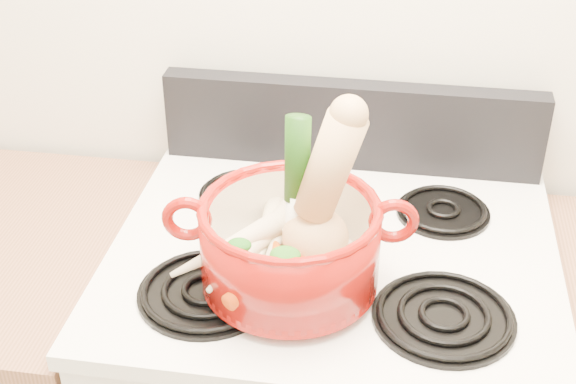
# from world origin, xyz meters

# --- Properties ---
(cooktop) EXTENTS (0.78, 0.67, 0.03)m
(cooktop) POSITION_xyz_m (0.00, 1.40, 0.93)
(cooktop) COLOR white
(cooktop) RESTS_ON stove_body
(control_backsplash) EXTENTS (0.76, 0.05, 0.18)m
(control_backsplash) POSITION_xyz_m (0.00, 1.70, 1.04)
(control_backsplash) COLOR black
(control_backsplash) RESTS_ON cooktop
(burner_front_left) EXTENTS (0.22, 0.22, 0.02)m
(burner_front_left) POSITION_xyz_m (-0.19, 1.24, 0.96)
(burner_front_left) COLOR black
(burner_front_left) RESTS_ON cooktop
(burner_front_right) EXTENTS (0.22, 0.22, 0.02)m
(burner_front_right) POSITION_xyz_m (0.19, 1.24, 0.96)
(burner_front_right) COLOR black
(burner_front_right) RESTS_ON cooktop
(burner_back_left) EXTENTS (0.17, 0.17, 0.02)m
(burner_back_left) POSITION_xyz_m (-0.19, 1.54, 0.96)
(burner_back_left) COLOR black
(burner_back_left) RESTS_ON cooktop
(burner_back_right) EXTENTS (0.17, 0.17, 0.02)m
(burner_back_right) POSITION_xyz_m (0.19, 1.54, 0.96)
(burner_back_right) COLOR black
(burner_back_right) RESTS_ON cooktop
(dutch_oven) EXTENTS (0.32, 0.32, 0.14)m
(dutch_oven) POSITION_xyz_m (-0.06, 1.28, 1.04)
(dutch_oven) COLOR maroon
(dutch_oven) RESTS_ON burner_front_left
(pot_handle_left) EXTENTS (0.08, 0.03, 0.08)m
(pot_handle_left) POSITION_xyz_m (-0.22, 1.26, 1.09)
(pot_handle_left) COLOR maroon
(pot_handle_left) RESTS_ON dutch_oven
(pot_handle_right) EXTENTS (0.08, 0.03, 0.08)m
(pot_handle_right) POSITION_xyz_m (0.10, 1.30, 1.09)
(pot_handle_right) COLOR maroon
(pot_handle_right) RESTS_ON dutch_oven
(squash) EXTENTS (0.19, 0.13, 0.29)m
(squash) POSITION_xyz_m (-0.02, 1.30, 1.13)
(squash) COLOR tan
(squash) RESTS_ON dutch_oven
(leek) EXTENTS (0.04, 0.06, 0.26)m
(leek) POSITION_xyz_m (-0.05, 1.31, 1.13)
(leek) COLOR white
(leek) RESTS_ON dutch_oven
(ginger) EXTENTS (0.08, 0.06, 0.04)m
(ginger) POSITION_xyz_m (-0.04, 1.35, 1.02)
(ginger) COLOR tan
(ginger) RESTS_ON dutch_oven
(parsnip_0) EXTENTS (0.04, 0.20, 0.05)m
(parsnip_0) POSITION_xyz_m (-0.11, 1.31, 1.02)
(parsnip_0) COLOR #EFE4C3
(parsnip_0) RESTS_ON dutch_oven
(parsnip_1) EXTENTS (0.14, 0.22, 0.07)m
(parsnip_1) POSITION_xyz_m (-0.12, 1.28, 1.03)
(parsnip_1) COLOR #EFE6C2
(parsnip_1) RESTS_ON dutch_oven
(parsnip_2) EXTENTS (0.08, 0.20, 0.06)m
(parsnip_2) POSITION_xyz_m (-0.08, 1.33, 1.03)
(parsnip_2) COLOR beige
(parsnip_2) RESTS_ON dutch_oven
(parsnip_3) EXTENTS (0.17, 0.16, 0.06)m
(parsnip_3) POSITION_xyz_m (-0.16, 1.26, 1.04)
(parsnip_3) COLOR beige
(parsnip_3) RESTS_ON dutch_oven
(carrot_0) EXTENTS (0.08, 0.18, 0.05)m
(carrot_0) POSITION_xyz_m (-0.07, 1.24, 1.02)
(carrot_0) COLOR #C95F0A
(carrot_0) RESTS_ON dutch_oven
(carrot_1) EXTENTS (0.09, 0.13, 0.04)m
(carrot_1) POSITION_xyz_m (-0.10, 1.20, 1.02)
(carrot_1) COLOR #CE3B0A
(carrot_1) RESTS_ON dutch_oven
(carrot_2) EXTENTS (0.04, 0.16, 0.04)m
(carrot_2) POSITION_xyz_m (-0.04, 1.23, 1.03)
(carrot_2) COLOR #BC3209
(carrot_2) RESTS_ON dutch_oven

